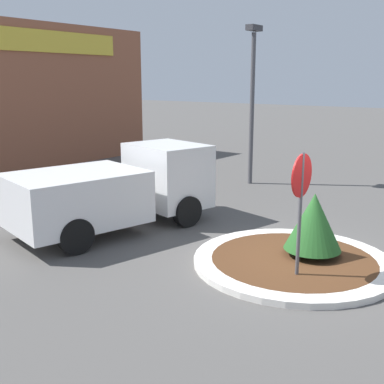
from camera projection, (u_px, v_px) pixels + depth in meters
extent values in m
plane|color=#514F4C|center=(293.00, 264.00, 10.12)|extent=(120.00, 120.00, 0.00)
cylinder|color=silver|center=(293.00, 261.00, 10.11)|extent=(4.18, 4.18, 0.13)
cylinder|color=#4C2D19|center=(293.00, 261.00, 10.11)|extent=(3.43, 3.43, 0.13)
cylinder|color=#4C4C51|center=(300.00, 218.00, 9.02)|extent=(0.07, 0.07, 2.50)
cylinder|color=#B71414|center=(302.00, 176.00, 8.84)|extent=(0.82, 0.03, 0.82)
cylinder|color=brown|center=(312.00, 252.00, 10.26)|extent=(0.08, 0.08, 0.14)
cone|color=#235623|center=(314.00, 221.00, 10.11)|extent=(1.21, 1.21, 1.22)
cube|color=silver|center=(168.00, 175.00, 13.34)|extent=(2.08, 2.45, 1.70)
cube|color=silver|center=(76.00, 198.00, 11.64)|extent=(3.51, 2.87, 1.26)
cube|color=black|center=(184.00, 162.00, 13.64)|extent=(0.45, 1.88, 0.59)
cylinder|color=black|center=(143.00, 197.00, 14.20)|extent=(0.86, 0.42, 0.82)
cylinder|color=black|center=(187.00, 211.00, 12.66)|extent=(0.86, 0.42, 0.82)
cylinder|color=black|center=(38.00, 216.00, 12.19)|extent=(0.86, 0.42, 0.82)
cylinder|color=black|center=(76.00, 236.00, 10.65)|extent=(0.86, 0.42, 0.82)
cube|color=gold|center=(28.00, 40.00, 19.45)|extent=(9.31, 0.08, 0.90)
cylinder|color=#4C4C51|center=(252.00, 110.00, 17.44)|extent=(0.16, 0.16, 5.41)
cube|color=#38383D|center=(254.00, 28.00, 16.79)|extent=(0.70, 0.30, 0.20)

